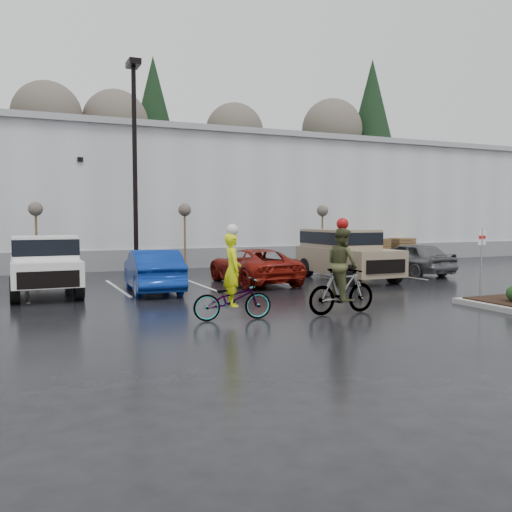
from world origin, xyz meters
name	(u,v)px	position (x,y,z in m)	size (l,w,h in m)	color
ground	(379,313)	(0.00, 0.00, 0.00)	(120.00, 120.00, 0.00)	black
warehouse	(167,200)	(0.00, 21.99, 3.65)	(60.50, 15.50, 7.20)	silver
wooded_ridge	(110,213)	(0.00, 45.00, 3.00)	(80.00, 25.00, 6.00)	#233C19
lamppost	(135,144)	(-4.00, 12.00, 5.69)	(0.50, 1.00, 9.22)	black
sapling_west	(36,213)	(-8.00, 13.00, 2.73)	(0.60, 0.60, 3.20)	#533421
sapling_mid	(185,214)	(-1.50, 13.00, 2.73)	(0.60, 0.60, 3.20)	#533421
sapling_east	(322,214)	(6.00, 13.00, 2.73)	(0.60, 0.60, 3.20)	#533421
pallet_stack_a	(351,251)	(8.50, 14.00, 0.68)	(1.20, 1.20, 1.35)	#533421
pallet_stack_b	(376,250)	(10.20, 14.00, 0.68)	(1.20, 1.20, 1.35)	#533421
pallet_stack_c	(401,249)	(12.00, 14.00, 0.68)	(1.20, 1.20, 1.35)	#533421
fire_lane_sign	(481,256)	(3.80, 0.20, 1.41)	(0.30, 0.05, 2.20)	gray
pickup_white	(44,265)	(-7.95, 7.42, 0.98)	(2.10, 5.20, 1.96)	white
car_blue	(153,270)	(-4.53, 6.59, 0.73)	(1.54, 4.41, 1.45)	#0D2F95
car_red	(253,266)	(-0.48, 7.28, 0.68)	(2.24, 4.87, 1.35)	maroon
suv_tan	(347,255)	(3.55, 6.90, 1.03)	(2.20, 5.10, 2.06)	gray
car_grey	(411,258)	(7.30, 7.51, 0.73)	(1.71, 4.26, 1.45)	#5A5D5F
cyclist_hivis	(232,291)	(-3.94, 0.64, 0.73)	(2.03, 0.95, 2.37)	#3F3F44
cyclist_olive	(342,279)	(-0.99, 0.29, 0.91)	(1.96, 0.95, 2.52)	#3F3F44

